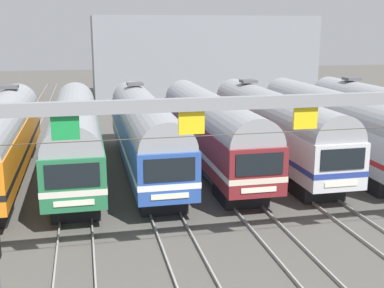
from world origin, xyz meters
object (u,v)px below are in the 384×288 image
(commuter_train_blue, at_px, (145,130))
(commuter_train_maroon, at_px, (210,127))
(commuter_train_silver, at_px, (273,124))
(commuter_train_green, at_px, (75,133))
(catenary_gantry, at_px, (305,123))
(commuter_train_stainless, at_px, (332,122))
(commuter_train_orange, at_px, (1,136))

(commuter_train_blue, height_order, commuter_train_maroon, commuter_train_blue)
(commuter_train_maroon, relative_size, commuter_train_silver, 1.00)
(commuter_train_green, xyz_separation_m, commuter_train_blue, (4.16, 0.00, 0.00))
(commuter_train_silver, distance_m, catenary_gantry, 14.39)
(catenary_gantry, bearing_deg, commuter_train_green, 121.63)
(commuter_train_maroon, xyz_separation_m, commuter_train_stainless, (8.31, 0.00, 0.00))
(commuter_train_stainless, height_order, catenary_gantry, catenary_gantry)
(commuter_train_green, xyz_separation_m, commuter_train_stainless, (16.62, 0.00, 0.00))
(commuter_train_silver, xyz_separation_m, catenary_gantry, (-4.16, -13.50, 2.75))
(commuter_train_green, relative_size, catenary_gantry, 0.60)
(commuter_train_silver, bearing_deg, commuter_train_green, -179.98)
(commuter_train_orange, distance_m, commuter_train_maroon, 12.47)
(commuter_train_blue, distance_m, commuter_train_maroon, 4.16)
(commuter_train_orange, bearing_deg, commuter_train_blue, 0.00)
(commuter_train_stainless, distance_m, catenary_gantry, 16.09)
(commuter_train_silver, distance_m, commuter_train_stainless, 4.16)
(commuter_train_green, bearing_deg, commuter_train_blue, 0.06)
(commuter_train_green, xyz_separation_m, commuter_train_silver, (12.47, 0.00, 0.00))
(commuter_train_green, bearing_deg, commuter_train_maroon, 0.00)
(catenary_gantry, bearing_deg, commuter_train_silver, 72.89)
(commuter_train_green, bearing_deg, catenary_gantry, -58.37)
(commuter_train_green, relative_size, commuter_train_silver, 1.00)
(commuter_train_green, height_order, commuter_train_stainless, same)
(commuter_train_green, relative_size, commuter_train_maroon, 1.00)
(commuter_train_green, distance_m, commuter_train_silver, 12.47)
(commuter_train_blue, bearing_deg, commuter_train_green, -179.94)
(commuter_train_blue, relative_size, commuter_train_maroon, 1.00)
(commuter_train_maroon, bearing_deg, commuter_train_silver, 0.06)
(commuter_train_blue, bearing_deg, commuter_train_maroon, -0.06)
(commuter_train_blue, distance_m, commuter_train_silver, 8.31)
(commuter_train_orange, xyz_separation_m, commuter_train_stainless, (20.78, -0.00, -0.00))
(commuter_train_green, height_order, catenary_gantry, catenary_gantry)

